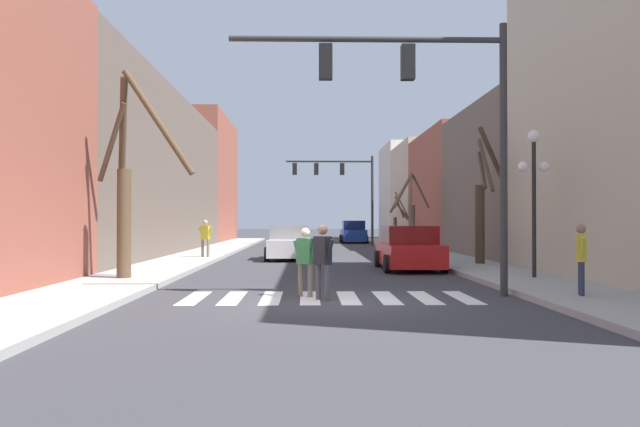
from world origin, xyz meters
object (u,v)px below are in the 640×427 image
(pedestrian_on_right_sidewalk, at_px, (323,256))
(street_tree_left_near, at_px, (128,187))
(car_parked_right_far, at_px, (290,243))
(pedestrian_waiting_at_curb, at_px, (305,256))
(car_parked_left_mid, at_px, (409,249))
(street_tree_right_far, at_px, (483,204))
(traffic_signal_far, at_px, (341,179))
(street_tree_right_mid, at_px, (410,214))
(pedestrian_near_right_corner, at_px, (205,235))
(pedestrian_on_left_sidewalk, at_px, (581,253))
(street_tree_right_near, at_px, (398,220))
(street_lamp_right_corner, at_px, (534,173))
(traffic_signal_near, at_px, (426,98))
(car_parked_right_near, at_px, (353,233))

(pedestrian_on_right_sidewalk, bearing_deg, street_tree_left_near, -166.37)
(car_parked_right_far, distance_m, pedestrian_waiting_at_curb, 14.20)
(car_parked_left_mid, xyz_separation_m, street_tree_right_far, (3.04, 1.05, 1.68))
(traffic_signal_far, height_order, street_tree_right_mid, traffic_signal_far)
(car_parked_left_mid, relative_size, street_tree_right_mid, 1.06)
(pedestrian_near_right_corner, bearing_deg, pedestrian_on_left_sidewalk, -33.62)
(car_parked_left_mid, bearing_deg, street_tree_right_near, -7.42)
(pedestrian_on_right_sidewalk, xyz_separation_m, pedestrian_waiting_at_curb, (-0.40, 0.65, -0.04))
(street_lamp_right_corner, bearing_deg, street_tree_left_near, 178.78)
(traffic_signal_far, bearing_deg, car_parked_left_mid, -86.58)
(pedestrian_on_right_sidewalk, distance_m, street_tree_right_mid, 21.78)
(street_tree_right_mid, distance_m, street_tree_right_far, 11.34)
(pedestrian_waiting_at_curb, distance_m, street_tree_right_far, 11.46)
(pedestrian_on_right_sidewalk, bearing_deg, street_tree_right_near, 129.12)
(car_parked_right_far, distance_m, street_tree_right_near, 18.97)
(pedestrian_waiting_at_curb, bearing_deg, street_lamp_right_corner, -119.06)
(traffic_signal_near, distance_m, street_tree_right_mid, 20.74)
(car_parked_left_mid, distance_m, pedestrian_near_right_corner, 10.17)
(pedestrian_on_right_sidewalk, xyz_separation_m, street_tree_right_near, (6.46, 32.18, 0.84))
(pedestrian_on_left_sidewalk, height_order, pedestrian_near_right_corner, pedestrian_near_right_corner)
(traffic_signal_near, height_order, car_parked_right_far, traffic_signal_near)
(car_parked_right_far, relative_size, street_tree_right_mid, 1.03)
(street_tree_right_near, bearing_deg, pedestrian_on_left_sidewalk, -91.27)
(street_lamp_right_corner, bearing_deg, traffic_signal_near, -139.37)
(street_tree_right_mid, relative_size, street_tree_right_near, 1.14)
(pedestrian_waiting_at_curb, xyz_separation_m, pedestrian_near_right_corner, (-4.59, 13.75, 0.18))
(car_parked_right_near, relative_size, street_tree_left_near, 0.72)
(traffic_signal_near, bearing_deg, street_lamp_right_corner, 40.63)
(car_parked_right_far, distance_m, street_tree_left_near, 11.71)
(traffic_signal_near, relative_size, pedestrian_on_left_sidewalk, 4.21)
(traffic_signal_near, distance_m, car_parked_left_mid, 8.99)
(street_tree_right_mid, relative_size, street_tree_left_near, 0.72)
(traffic_signal_near, relative_size, pedestrian_on_right_sidewalk, 3.89)
(street_lamp_right_corner, xyz_separation_m, car_parked_left_mid, (-2.90, 4.74, -2.45))
(street_lamp_right_corner, height_order, car_parked_right_near, street_lamp_right_corner)
(pedestrian_waiting_at_curb, relative_size, pedestrian_near_right_corner, 0.97)
(traffic_signal_far, xyz_separation_m, pedestrian_near_right_corner, (-7.09, -16.07, -3.62))
(car_parked_right_near, relative_size, street_tree_right_far, 0.82)
(car_parked_right_near, bearing_deg, traffic_signal_near, 178.48)
(street_tree_right_far, bearing_deg, traffic_signal_far, 101.82)
(street_lamp_right_corner, xyz_separation_m, pedestrian_on_left_sidewalk, (-0.56, -4.38, -2.12))
(pedestrian_waiting_at_curb, height_order, street_tree_right_near, street_tree_right_near)
(car_parked_right_near, bearing_deg, car_parked_right_far, 167.88)
(car_parked_right_near, relative_size, street_tree_right_near, 1.15)
(car_parked_right_near, distance_m, car_parked_right_far, 21.83)
(car_parked_right_far, bearing_deg, street_tree_right_far, 56.11)
(car_parked_right_near, distance_m, street_tree_right_far, 26.66)
(car_parked_right_near, height_order, car_parked_right_far, car_parked_right_near)
(traffic_signal_near, relative_size, street_tree_right_near, 1.74)
(traffic_signal_far, distance_m, car_parked_left_mid, 22.20)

